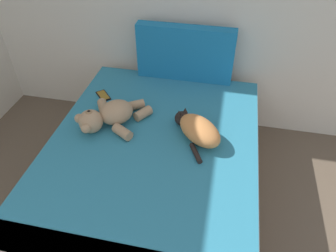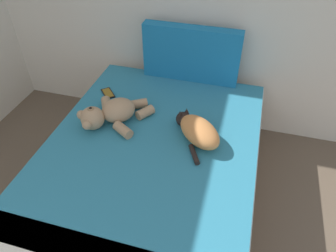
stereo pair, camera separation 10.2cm
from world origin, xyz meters
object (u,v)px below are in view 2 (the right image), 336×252
(patterned_cushion, at_px, (191,54))
(cell_phone, at_px, (108,93))
(teddy_bear, at_px, (111,113))
(cat, at_px, (198,131))
(bed, at_px, (150,175))

(patterned_cushion, relative_size, cell_phone, 4.93)
(patterned_cushion, bearing_deg, teddy_bear, -119.69)
(patterned_cushion, height_order, cell_phone, patterned_cushion)
(teddy_bear, bearing_deg, cell_phone, 118.95)
(cat, relative_size, cell_phone, 2.63)
(teddy_bear, bearing_deg, bed, -29.79)
(cat, bearing_deg, bed, -147.95)
(cat, relative_size, teddy_bear, 0.86)
(cat, distance_m, cell_phone, 0.85)
(patterned_cushion, bearing_deg, cat, -73.80)
(cell_phone, bearing_deg, bed, -44.73)
(bed, relative_size, cell_phone, 12.23)
(bed, height_order, cell_phone, cell_phone)
(bed, distance_m, teddy_bear, 0.51)
(patterned_cushion, height_order, teddy_bear, patterned_cushion)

